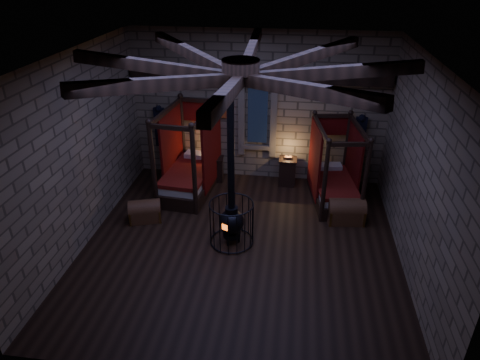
# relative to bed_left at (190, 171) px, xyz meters

# --- Properties ---
(room) EXTENTS (7.02, 7.02, 4.29)m
(room) POSITION_rel_bed_left_xyz_m (1.72, -2.29, 3.17)
(room) COLOR black
(room) RESTS_ON ground
(bed_left) EXTENTS (1.39, 2.34, 2.34)m
(bed_left) POSITION_rel_bed_left_xyz_m (0.00, 0.00, 0.00)
(bed_left) COLOR black
(bed_left) RESTS_ON ground
(bed_right) EXTENTS (1.35, 2.15, 2.11)m
(bed_right) POSITION_rel_bed_left_xyz_m (3.87, -0.00, -0.06)
(bed_right) COLOR black
(bed_right) RESTS_ON ground
(trunk_left) EXTENTS (0.87, 0.70, 0.56)m
(trunk_left) POSITION_rel_bed_left_xyz_m (-0.76, -1.65, -0.33)
(trunk_left) COLOR brown
(trunk_left) RESTS_ON ground
(trunk_right) EXTENTS (0.93, 0.65, 0.64)m
(trunk_right) POSITION_rel_bed_left_xyz_m (4.14, -1.02, -0.29)
(trunk_right) COLOR brown
(trunk_right) RESTS_ON ground
(nightstand_left) EXTENTS (0.47, 0.46, 0.87)m
(nightstand_left) POSITION_rel_bed_left_xyz_m (0.58, 0.68, -0.21)
(nightstand_left) COLOR black
(nightstand_left) RESTS_ON ground
(nightstand_right) EXTENTS (0.50, 0.47, 0.87)m
(nightstand_right) POSITION_rel_bed_left_xyz_m (2.64, 0.71, -0.17)
(nightstand_right) COLOR black
(nightstand_right) RESTS_ON ground
(stove) EXTENTS (1.00, 1.00, 4.05)m
(stove) POSITION_rel_bed_left_xyz_m (1.50, -2.27, 0.04)
(stove) COLOR black
(stove) RESTS_ON ground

